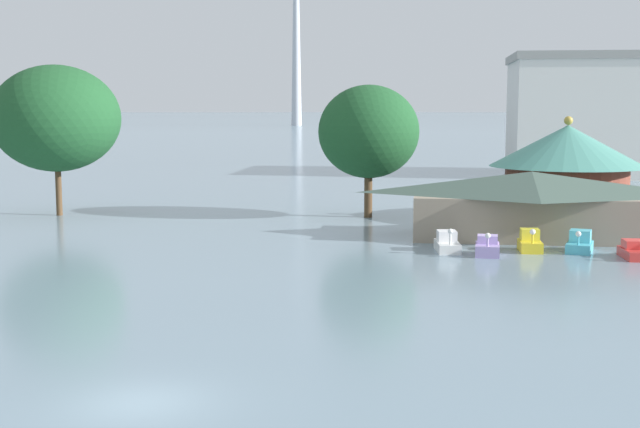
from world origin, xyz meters
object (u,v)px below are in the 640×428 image
(green_roof_pavilion, at_px, (567,167))
(shoreline_tree_tall_left, at_px, (56,118))
(pedal_boat_lavender, at_px, (487,247))
(pedal_boat_yellow, at_px, (530,242))
(shoreline_tree_mid, at_px, (369,132))
(pedal_boat_cyan, at_px, (580,243))
(boathouse, at_px, (531,203))
(background_building_block, at_px, (635,115))
(pedal_boat_white, at_px, (447,243))
(pedal_boat_red, at_px, (637,251))

(green_roof_pavilion, distance_m, shoreline_tree_tall_left, 41.53)
(pedal_boat_lavender, xyz_separation_m, green_roof_pavilion, (7.18, 17.47, 3.73))
(pedal_boat_yellow, xyz_separation_m, shoreline_tree_mid, (-11.30, 15.21, 6.41))
(pedal_boat_cyan, xyz_separation_m, green_roof_pavilion, (1.36, 15.44, 3.70))
(boathouse, bearing_deg, background_building_block, 71.17)
(pedal_boat_white, bearing_deg, pedal_boat_cyan, 88.99)
(pedal_boat_white, xyz_separation_m, shoreline_tree_mid, (-6.15, 15.85, 6.46))
(pedal_boat_cyan, height_order, boathouse, boathouse)
(green_roof_pavilion, bearing_deg, boathouse, -111.09)
(pedal_boat_cyan, relative_size, shoreline_tree_mid, 0.27)
(pedal_boat_white, height_order, background_building_block, background_building_block)
(pedal_boat_lavender, distance_m, pedal_boat_yellow, 3.29)
(pedal_boat_yellow, relative_size, shoreline_tree_mid, 0.22)
(boathouse, relative_size, shoreline_tree_mid, 1.61)
(pedal_boat_white, distance_m, green_roof_pavilion, 19.27)
(pedal_boat_cyan, distance_m, shoreline_tree_mid, 21.74)
(pedal_boat_yellow, height_order, boathouse, boathouse)
(shoreline_tree_tall_left, relative_size, shoreline_tree_mid, 1.15)
(pedal_boat_cyan, bearing_deg, shoreline_tree_mid, -121.75)
(pedal_boat_red, bearing_deg, boathouse, -147.72)
(pedal_boat_white, distance_m, pedal_boat_red, 11.28)
(boathouse, height_order, shoreline_tree_tall_left, shoreline_tree_tall_left)
(pedal_boat_cyan, relative_size, background_building_block, 0.09)
(shoreline_tree_tall_left, bearing_deg, green_roof_pavilion, 3.46)
(pedal_boat_red, distance_m, green_roof_pavilion, 17.87)
(pedal_boat_yellow, height_order, pedal_boat_red, pedal_boat_yellow)
(pedal_boat_cyan, distance_m, boathouse, 6.41)
(pedal_boat_cyan, distance_m, shoreline_tree_tall_left, 42.63)
(pedal_boat_white, distance_m, pedal_boat_yellow, 5.20)
(pedal_boat_yellow, xyz_separation_m, pedal_boat_cyan, (3.07, 0.22, -0.03))
(pedal_boat_white, relative_size, green_roof_pavilion, 0.25)
(pedal_boat_white, relative_size, shoreline_tree_mid, 0.28)
(pedal_boat_yellow, distance_m, green_roof_pavilion, 16.68)
(green_roof_pavilion, height_order, shoreline_tree_tall_left, shoreline_tree_tall_left)
(pedal_boat_yellow, relative_size, shoreline_tree_tall_left, 0.19)
(pedal_boat_red, distance_m, boathouse, 9.53)
(pedal_boat_white, xyz_separation_m, green_roof_pavilion, (9.58, 16.30, 3.72))
(pedal_boat_white, bearing_deg, boathouse, 131.21)
(pedal_boat_yellow, height_order, pedal_boat_cyan, pedal_boat_yellow)
(pedal_boat_lavender, height_order, green_roof_pavilion, green_roof_pavilion)
(pedal_boat_cyan, height_order, shoreline_tree_mid, shoreline_tree_mid)
(green_roof_pavilion, bearing_deg, background_building_block, 71.67)
(pedal_boat_cyan, xyz_separation_m, shoreline_tree_tall_left, (-39.92, 12.94, 7.49))
(pedal_boat_yellow, height_order, shoreline_tree_tall_left, shoreline_tree_tall_left)
(boathouse, bearing_deg, pedal_boat_lavender, -113.88)
(pedal_boat_white, height_order, pedal_boat_cyan, pedal_boat_white)
(green_roof_pavilion, bearing_deg, pedal_boat_white, -120.45)
(pedal_boat_yellow, bearing_deg, shoreline_tree_mid, -145.03)
(pedal_boat_lavender, xyz_separation_m, pedal_boat_cyan, (5.82, 2.03, 0.03))
(pedal_boat_white, height_order, pedal_boat_yellow, pedal_boat_white)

